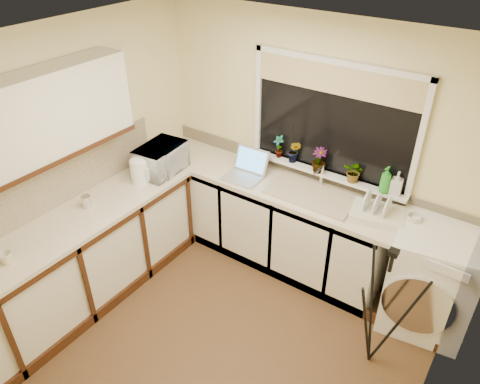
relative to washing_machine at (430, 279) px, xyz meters
name	(u,v)px	position (x,y,z in m)	size (l,w,h in m)	color
floor	(219,337)	(-1.37, -1.20, -0.48)	(3.20, 3.20, 0.00)	brown
ceiling	(208,54)	(-1.37, -1.20, 1.97)	(3.20, 3.20, 0.00)	white
wall_back	(310,146)	(-1.37, 0.30, 0.74)	(3.20, 3.20, 0.00)	beige
wall_front	(32,371)	(-1.37, -2.70, 0.74)	(3.20, 3.20, 0.00)	beige
wall_left	(72,163)	(-2.97, -1.20, 0.74)	(3.00, 3.00, 0.00)	beige
wall_right	(442,321)	(0.23, -1.20, 0.74)	(3.00, 3.00, 0.00)	beige
base_cabinet_back	(262,218)	(-1.69, 0.00, -0.05)	(2.55, 0.60, 0.86)	silver
base_cabinet_left	(84,261)	(-2.67, -1.50, -0.05)	(0.54, 2.40, 0.86)	silver
worktop_back	(293,191)	(-1.37, 0.00, 0.40)	(3.20, 0.60, 0.04)	beige
worktop_left	(74,221)	(-2.67, -1.50, 0.40)	(0.60, 2.40, 0.04)	beige
upper_cabinet	(21,125)	(-2.81, -1.65, 1.32)	(0.28, 1.90, 0.70)	silver
splashback_left	(47,187)	(-2.95, -1.50, 0.64)	(0.02, 2.40, 0.45)	beige
splashback_back	(307,170)	(-1.37, 0.29, 0.49)	(3.20, 0.02, 0.14)	beige
window_glass	(333,120)	(-1.17, 0.29, 1.07)	(1.50, 0.02, 1.00)	black
window_blind	(336,80)	(-1.17, 0.26, 1.44)	(1.50, 0.02, 0.25)	tan
windowsill	(324,173)	(-1.17, 0.23, 0.55)	(1.60, 0.14, 0.03)	white
sink	(312,194)	(-1.17, 0.00, 0.43)	(0.82, 0.46, 0.03)	tan
faucet	(322,176)	(-1.17, 0.18, 0.54)	(0.03, 0.03, 0.24)	silver
washing_machine	(430,279)	(0.00, 0.00, 0.00)	(0.68, 0.66, 0.96)	white
laptop	(247,170)	(-1.86, -0.05, 0.49)	(0.37, 0.38, 0.25)	#A4A5AC
kettle	(140,171)	(-2.64, -0.72, 0.54)	(0.18, 0.18, 0.23)	white
dish_rack	(378,214)	(-0.54, 0.01, 0.45)	(0.45, 0.34, 0.07)	beige
tripod	(380,310)	(-0.21, -0.68, 0.10)	(0.58, 0.58, 1.17)	black
steel_jar	(87,202)	(-2.72, -1.31, 0.48)	(0.08, 0.08, 0.11)	silver
microwave	(161,159)	(-2.61, -0.45, 0.56)	(0.51, 0.34, 0.28)	white
plant_a	(279,146)	(-1.67, 0.23, 0.69)	(0.12, 0.08, 0.23)	#999999
plant_b	(294,151)	(-1.49, 0.22, 0.69)	(0.13, 0.10, 0.23)	#999999
plant_c	(319,160)	(-1.21, 0.19, 0.69)	(0.13, 0.13, 0.24)	#999999
plant_d	(354,172)	(-0.87, 0.21, 0.67)	(0.18, 0.16, 0.20)	#999999
soap_bottle_green	(386,180)	(-0.58, 0.19, 0.69)	(0.10, 0.10, 0.25)	green
soap_bottle_clear	(397,183)	(-0.49, 0.23, 0.68)	(0.09, 0.10, 0.21)	#999999
cup_back	(414,220)	(-0.26, 0.07, 0.47)	(0.13, 0.13, 0.10)	beige
cup_left	(6,258)	(-2.62, -2.14, 0.47)	(0.10, 0.10, 0.09)	beige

